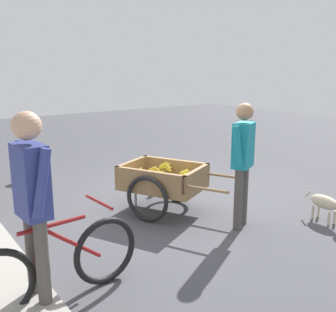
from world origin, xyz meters
TOP-DOWN VIEW (x-y plane):
  - ground_plane at (0.00, 0.00)m, footprint 24.00×24.00m
  - fruit_cart at (-0.34, 0.39)m, footprint 1.82×1.39m
  - vendor_person at (-1.37, -0.10)m, footprint 0.33×0.57m
  - bicycle at (-1.58, 2.44)m, footprint 0.46×1.66m
  - cyclist_person at (-1.59, 2.59)m, footprint 0.52×0.23m
  - dog at (-1.97, -1.13)m, footprint 0.67×0.24m
  - plastic_bucket at (2.36, 1.56)m, footprint 0.25×0.25m

SIDE VIEW (x-z plane):
  - ground_plane at x=0.00m, z-range 0.00..0.00m
  - plastic_bucket at x=2.36m, z-range 0.00..0.25m
  - dog at x=-1.97m, z-range 0.07..0.47m
  - bicycle at x=-1.58m, z-range -0.07..0.78m
  - fruit_cart at x=-0.34m, z-range 0.08..0.80m
  - vendor_person at x=-1.37m, z-range 0.16..1.77m
  - cyclist_person at x=-1.59m, z-range 0.18..1.88m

